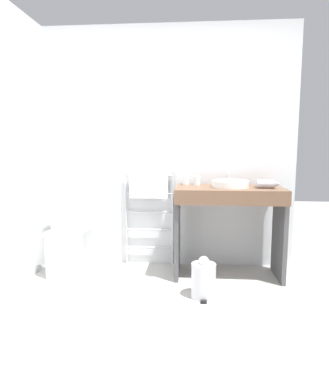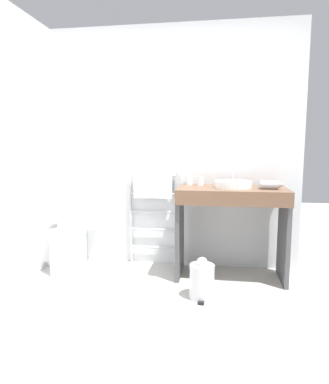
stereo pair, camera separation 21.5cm
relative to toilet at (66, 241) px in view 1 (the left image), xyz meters
name	(u,v)px [view 1 (the left image)]	position (x,y,z in m)	size (l,w,h in m)	color
ground_plane	(141,347)	(0.94, -1.22, -0.33)	(12.00, 12.00, 0.00)	#B2AFA8
wall_back	(163,148)	(0.94, 0.43, 0.92)	(2.75, 0.12, 2.51)	silver
wall_side	(1,149)	(-0.38, -0.43, 0.92)	(0.12, 2.35, 2.51)	silver
toilet	(66,241)	(0.00, 0.00, 0.00)	(0.38, 0.53, 0.80)	white
towel_radiator	(149,197)	(0.80, 0.32, 0.40)	(0.53, 0.06, 1.01)	silver
vanity_counter	(228,216)	(1.61, 0.05, 0.27)	(1.03, 0.54, 0.89)	brown
sink_basin	(230,184)	(1.62, 0.07, 0.59)	(0.35, 0.35, 0.06)	white
faucet	(228,176)	(1.62, 0.26, 0.65)	(0.02, 0.10, 0.14)	silver
cup_near_wall	(186,180)	(1.19, 0.25, 0.60)	(0.07, 0.07, 0.09)	white
cup_near_edge	(197,181)	(1.30, 0.22, 0.60)	(0.07, 0.07, 0.09)	white
hair_dryer	(266,184)	(1.95, 0.03, 0.59)	(0.21, 0.19, 0.08)	#B7B7BC
trash_bin	(203,279)	(1.36, -0.45, -0.18)	(0.21, 0.24, 0.36)	silver
bath_mat	(42,304)	(0.04, -0.69, -0.33)	(0.56, 0.36, 0.01)	silver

